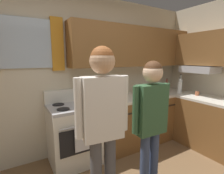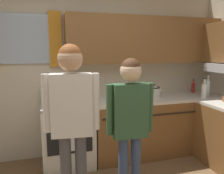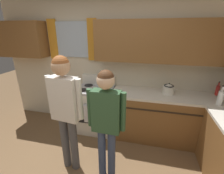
% 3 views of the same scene
% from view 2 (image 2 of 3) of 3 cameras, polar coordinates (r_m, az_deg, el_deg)
% --- Properties ---
extents(back_wall_unit, '(4.60, 0.42, 2.60)m').
position_cam_2_polar(back_wall_unit, '(3.40, -7.53, 7.03)').
color(back_wall_unit, beige).
rests_on(back_wall_unit, ground).
extents(kitchen_counter_run, '(2.13, 1.98, 0.90)m').
position_cam_2_polar(kitchen_counter_run, '(3.54, 19.05, -10.65)').
color(kitchen_counter_run, brown).
rests_on(kitchen_counter_run, ground).
extents(stove_oven, '(0.70, 0.67, 1.10)m').
position_cam_2_polar(stove_oven, '(3.31, -11.26, -11.45)').
color(stove_oven, silver).
rests_on(stove_oven, ground).
extents(bottle_sauce_red, '(0.06, 0.06, 0.25)m').
position_cam_2_polar(bottle_sauce_red, '(4.13, 20.11, -0.10)').
color(bottle_sauce_red, red).
rests_on(bottle_sauce_red, kitchen_counter_run).
extents(bottle_milk_white, '(0.08, 0.08, 0.31)m').
position_cam_2_polar(bottle_milk_white, '(3.72, 22.57, -0.82)').
color(bottle_milk_white, white).
rests_on(bottle_milk_white, kitchen_counter_run).
extents(bottle_tall_clear, '(0.07, 0.07, 0.37)m').
position_cam_2_polar(bottle_tall_clear, '(3.88, 23.34, -0.16)').
color(bottle_tall_clear, silver).
rests_on(bottle_tall_clear, kitchen_counter_run).
extents(stovetop_kettle, '(0.27, 0.20, 0.21)m').
position_cam_2_polar(stovetop_kettle, '(3.57, 10.82, -1.06)').
color(stovetop_kettle, silver).
rests_on(stovetop_kettle, kitchen_counter_run).
extents(adult_left, '(0.52, 0.23, 1.69)m').
position_cam_2_polar(adult_left, '(2.13, -10.29, -6.20)').
color(adult_left, '#4C4C51').
rests_on(adult_left, ground).
extents(adult_in_plaid, '(0.49, 0.21, 1.56)m').
position_cam_2_polar(adult_in_plaid, '(2.25, 4.66, -7.49)').
color(adult_in_plaid, '#38476B').
rests_on(adult_in_plaid, ground).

